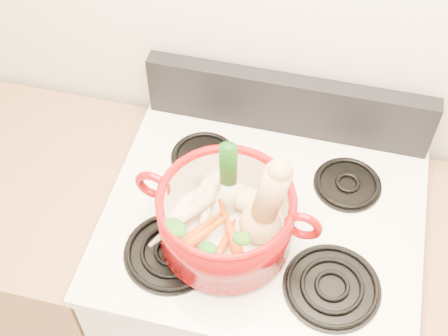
% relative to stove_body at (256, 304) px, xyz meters
% --- Properties ---
extents(wall_back, '(3.50, 0.02, 2.60)m').
position_rel_stove_body_xyz_m(wall_back, '(0.00, 0.35, 0.84)').
color(wall_back, beige).
rests_on(wall_back, floor).
extents(stove_body, '(0.76, 0.65, 0.92)m').
position_rel_stove_body_xyz_m(stove_body, '(0.00, 0.00, 0.00)').
color(stove_body, white).
rests_on(stove_body, floor).
extents(cooktop, '(0.78, 0.67, 0.03)m').
position_rel_stove_body_xyz_m(cooktop, '(0.00, 0.00, 0.47)').
color(cooktop, white).
rests_on(cooktop, stove_body).
extents(control_backsplash, '(0.76, 0.05, 0.18)m').
position_rel_stove_body_xyz_m(control_backsplash, '(0.00, 0.30, 0.58)').
color(control_backsplash, black).
rests_on(control_backsplash, cooktop).
extents(burner_front_left, '(0.22, 0.22, 0.02)m').
position_rel_stove_body_xyz_m(burner_front_left, '(-0.19, -0.16, 0.50)').
color(burner_front_left, black).
rests_on(burner_front_left, cooktop).
extents(burner_front_right, '(0.22, 0.22, 0.02)m').
position_rel_stove_body_xyz_m(burner_front_right, '(0.19, -0.16, 0.50)').
color(burner_front_right, black).
rests_on(burner_front_right, cooktop).
extents(burner_back_left, '(0.17, 0.17, 0.02)m').
position_rel_stove_body_xyz_m(burner_back_left, '(-0.19, 0.14, 0.50)').
color(burner_back_left, black).
rests_on(burner_back_left, cooktop).
extents(burner_back_right, '(0.17, 0.17, 0.02)m').
position_rel_stove_body_xyz_m(burner_back_right, '(0.19, 0.14, 0.50)').
color(burner_back_right, black).
rests_on(burner_back_right, cooktop).
extents(dutch_oven, '(0.33, 0.33, 0.15)m').
position_rel_stove_body_xyz_m(dutch_oven, '(-0.07, -0.09, 0.58)').
color(dutch_oven, maroon).
rests_on(dutch_oven, burner_front_left).
extents(pot_handle_left, '(0.09, 0.03, 0.09)m').
position_rel_stove_body_xyz_m(pot_handle_left, '(-0.25, -0.08, 0.64)').
color(pot_handle_left, maroon).
rests_on(pot_handle_left, dutch_oven).
extents(pot_handle_right, '(0.09, 0.03, 0.09)m').
position_rel_stove_body_xyz_m(pot_handle_right, '(0.10, -0.11, 0.64)').
color(pot_handle_right, maroon).
rests_on(pot_handle_right, dutch_oven).
extents(squash, '(0.15, 0.12, 0.26)m').
position_rel_stove_body_xyz_m(squash, '(0.01, -0.09, 0.66)').
color(squash, tan).
rests_on(squash, dutch_oven).
extents(leek, '(0.05, 0.06, 0.26)m').
position_rel_stove_body_xyz_m(leek, '(-0.08, -0.04, 0.67)').
color(leek, silver).
rests_on(leek, dutch_oven).
extents(ginger, '(0.09, 0.07, 0.05)m').
position_rel_stove_body_xyz_m(ginger, '(-0.04, -0.02, 0.56)').
color(ginger, '#D3BE82').
rests_on(ginger, dutch_oven).
extents(parsnip_0, '(0.07, 0.24, 0.06)m').
position_rel_stove_body_xyz_m(parsnip_0, '(-0.13, -0.07, 0.56)').
color(parsnip_0, beige).
rests_on(parsnip_0, dutch_oven).
extents(parsnip_1, '(0.08, 0.20, 0.06)m').
position_rel_stove_body_xyz_m(parsnip_1, '(-0.15, -0.06, 0.57)').
color(parsnip_1, beige).
rests_on(parsnip_1, dutch_oven).
extents(parsnip_2, '(0.09, 0.20, 0.06)m').
position_rel_stove_body_xyz_m(parsnip_2, '(-0.14, -0.02, 0.57)').
color(parsnip_2, beige).
rests_on(parsnip_2, dutch_oven).
extents(parsnip_3, '(0.14, 0.18, 0.06)m').
position_rel_stove_body_xyz_m(parsnip_3, '(-0.18, -0.12, 0.58)').
color(parsnip_3, beige).
rests_on(parsnip_3, dutch_oven).
extents(carrot_0, '(0.05, 0.16, 0.04)m').
position_rel_stove_body_xyz_m(carrot_0, '(-0.07, -0.15, 0.56)').
color(carrot_0, '#BF4109').
rests_on(carrot_0, dutch_oven).
extents(carrot_1, '(0.12, 0.15, 0.05)m').
position_rel_stove_body_xyz_m(carrot_1, '(-0.13, -0.13, 0.56)').
color(carrot_1, '#BA4109').
rests_on(carrot_1, dutch_oven).
extents(carrot_2, '(0.11, 0.16, 0.05)m').
position_rel_stove_body_xyz_m(carrot_2, '(-0.06, -0.11, 0.57)').
color(carrot_2, '#DC490B').
rests_on(carrot_2, dutch_oven).
extents(carrot_3, '(0.12, 0.14, 0.05)m').
position_rel_stove_body_xyz_m(carrot_3, '(-0.12, -0.15, 0.58)').
color(carrot_3, '#C05709').
rests_on(carrot_3, dutch_oven).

